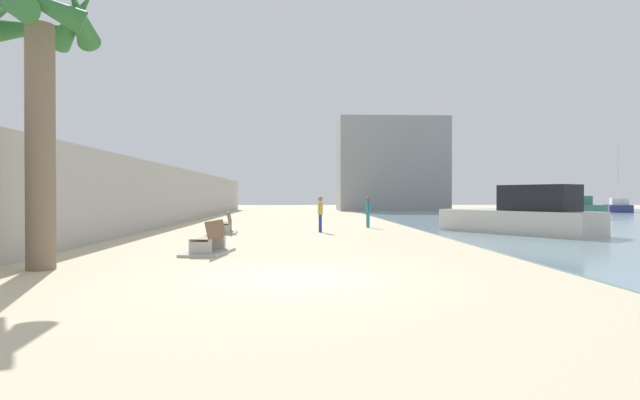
# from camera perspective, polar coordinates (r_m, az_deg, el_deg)

# --- Properties ---
(ground_plane) EXTENTS (120.00, 120.00, 0.00)m
(ground_plane) POSITION_cam_1_polar(r_m,az_deg,el_deg) (28.50, -2.63, -2.92)
(ground_plane) COLOR beige
(seawall) EXTENTS (0.80, 64.00, 3.38)m
(seawall) POSITION_cam_1_polar(r_m,az_deg,el_deg) (29.43, -17.39, 0.46)
(seawall) COLOR #ADAAA3
(seawall) RESTS_ON ground
(palm_tree) EXTENTS (2.89, 2.97, 6.67)m
(palm_tree) POSITION_cam_1_polar(r_m,az_deg,el_deg) (13.59, -29.12, 13.03)
(palm_tree) COLOR #7A6651
(palm_tree) RESTS_ON ground
(bench_near) EXTENTS (1.37, 2.23, 0.98)m
(bench_near) POSITION_cam_1_polar(r_m,az_deg,el_deg) (15.20, -12.43, -5.08)
(bench_near) COLOR #ADAAA3
(bench_near) RESTS_ON ground
(bench_far) EXTENTS (1.26, 2.18, 0.98)m
(bench_far) POSITION_cam_1_polar(r_m,az_deg,el_deg) (23.05, -10.72, -3.16)
(bench_far) COLOR #ADAAA3
(bench_far) RESTS_ON ground
(person_walking) EXTENTS (0.27, 0.51, 1.62)m
(person_walking) POSITION_cam_1_polar(r_m,az_deg,el_deg) (26.85, 5.45, -1.13)
(person_walking) COLOR teal
(person_walking) RESTS_ON ground
(person_standing) EXTENTS (0.23, 0.52, 1.67)m
(person_standing) POSITION_cam_1_polar(r_m,az_deg,el_deg) (23.32, 0.03, -1.30)
(person_standing) COLOR navy
(person_standing) RESTS_ON ground
(boat_outer) EXTENTS (3.94, 5.24, 6.91)m
(boat_outer) POSITION_cam_1_polar(r_m,az_deg,el_deg) (58.70, 30.63, -0.63)
(boat_outer) COLOR navy
(boat_outer) RESTS_ON water_bay
(boat_distant) EXTENTS (1.94, 7.79, 2.19)m
(boat_distant) POSITION_cam_1_polar(r_m,az_deg,el_deg) (54.60, 21.70, -0.40)
(boat_distant) COLOR red
(boat_distant) RESTS_ON water_bay
(boat_far_right) EXTENTS (5.08, 7.00, 1.64)m
(boat_far_right) POSITION_cam_1_polar(r_m,az_deg,el_deg) (41.74, 25.15, -0.94)
(boat_far_right) COLOR #337060
(boat_far_right) RESTS_ON water_bay
(boat_far_left) EXTENTS (5.75, 7.00, 2.12)m
(boat_far_left) POSITION_cam_1_polar(r_m,az_deg,el_deg) (23.88, 21.89, -1.67)
(boat_far_left) COLOR beige
(boat_far_left) RESTS_ON water_bay
(harbor_building) EXTENTS (12.00, 6.00, 10.29)m
(harbor_building) POSITION_cam_1_polar(r_m,az_deg,el_deg) (57.52, 8.06, 3.96)
(harbor_building) COLOR gray
(harbor_building) RESTS_ON ground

